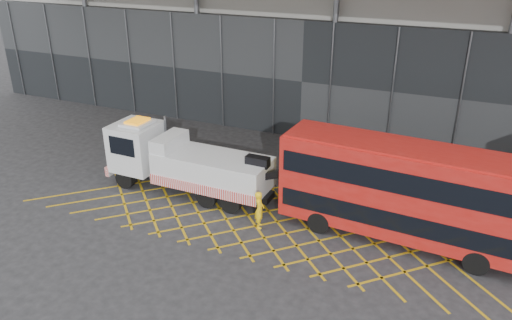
% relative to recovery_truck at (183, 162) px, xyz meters
% --- Properties ---
extents(ground_plane, '(120.00, 120.00, 0.00)m').
position_rel_recovery_truck_xyz_m(ground_plane, '(1.11, -1.00, -1.76)').
color(ground_plane, '#242426').
extents(road_markings, '(24.76, 7.16, 0.01)m').
position_rel_recovery_truck_xyz_m(road_markings, '(5.11, -1.00, -1.75)').
color(road_markings, gold).
rests_on(road_markings, ground_plane).
extents(recovery_truck, '(10.91, 2.73, 3.81)m').
position_rel_recovery_truck_xyz_m(recovery_truck, '(0.00, 0.00, 0.00)').
color(recovery_truck, black).
rests_on(recovery_truck, ground_plane).
extents(bus_towed, '(11.53, 3.37, 4.63)m').
position_rel_recovery_truck_xyz_m(bus_towed, '(11.73, -0.14, 0.81)').
color(bus_towed, '#AD140F').
rests_on(bus_towed, ground_plane).
extents(worker, '(0.68, 0.81, 1.88)m').
position_rel_recovery_truck_xyz_m(worker, '(5.30, -1.78, -0.82)').
color(worker, yellow).
rests_on(worker, ground_plane).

